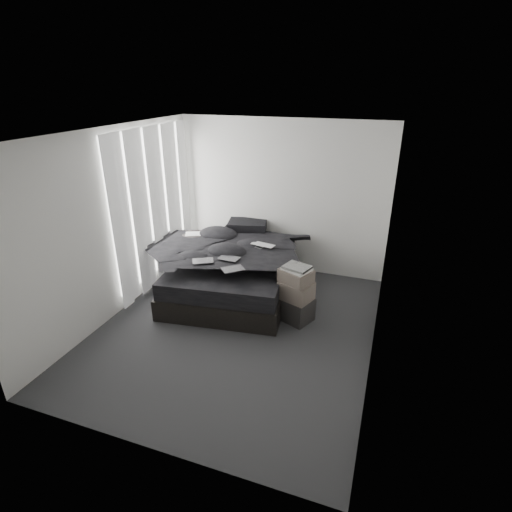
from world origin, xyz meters
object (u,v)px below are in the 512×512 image
(bed, at_px, (234,280))
(side_stand, at_px, (195,254))
(box_lower, at_px, (295,308))
(laptop, at_px, (261,241))

(bed, relative_size, side_stand, 3.22)
(bed, distance_m, side_stand, 0.97)
(bed, xyz_separation_m, box_lower, (1.15, -0.53, 0.01))
(side_stand, bearing_deg, box_lower, -23.31)
(laptop, distance_m, side_stand, 1.41)
(bed, bearing_deg, side_stand, 151.13)
(bed, height_order, laptop, laptop)
(side_stand, relative_size, box_lower, 1.59)
(laptop, height_order, box_lower, laptop)
(bed, relative_size, box_lower, 5.11)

